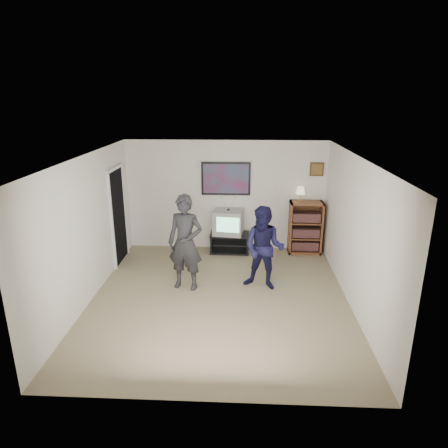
# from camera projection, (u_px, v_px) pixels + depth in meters

# --- Properties ---
(room_shell) EXTENTS (4.51, 5.00, 2.51)m
(room_shell) POSITION_uv_depth(u_px,v_px,m) (220.00, 226.00, 7.02)
(room_shell) COLOR brown
(room_shell) RESTS_ON ground
(media_stand) EXTENTS (0.89, 0.51, 0.44)m
(media_stand) POSITION_uv_depth(u_px,v_px,m) (230.00, 242.00, 9.12)
(media_stand) COLOR black
(media_stand) RESTS_ON room_shell
(crt_television) EXTENTS (0.71, 0.62, 0.55)m
(crt_television) POSITION_uv_depth(u_px,v_px,m) (228.00, 222.00, 8.97)
(crt_television) COLOR #989893
(crt_television) RESTS_ON media_stand
(bookshelf) EXTENTS (0.72, 0.41, 1.19)m
(bookshelf) POSITION_uv_depth(u_px,v_px,m) (305.00, 227.00, 8.97)
(bookshelf) COLOR #5D2F1C
(bookshelf) RESTS_ON room_shell
(table_lamp) EXTENTS (0.21, 0.21, 0.33)m
(table_lamp) POSITION_uv_depth(u_px,v_px,m) (300.00, 194.00, 8.79)
(table_lamp) COLOR beige
(table_lamp) RESTS_ON bookshelf
(person_tall) EXTENTS (0.72, 0.55, 1.78)m
(person_tall) POSITION_uv_depth(u_px,v_px,m) (185.00, 243.00, 7.22)
(person_tall) COLOR black
(person_tall) RESTS_ON room_shell
(person_short) EXTENTS (0.90, 0.79, 1.57)m
(person_short) POSITION_uv_depth(u_px,v_px,m) (264.00, 248.00, 7.24)
(person_short) COLOR #141334
(person_short) RESTS_ON room_shell
(controller_left) EXTENTS (0.05, 0.12, 0.03)m
(controller_left) POSITION_uv_depth(u_px,v_px,m) (189.00, 222.00, 7.34)
(controller_left) COLOR white
(controller_left) RESTS_ON person_tall
(controller_right) EXTENTS (0.07, 0.12, 0.03)m
(controller_right) POSITION_uv_depth(u_px,v_px,m) (261.00, 228.00, 7.40)
(controller_right) COLOR white
(controller_right) RESTS_ON person_short
(poster) EXTENTS (1.10, 0.03, 0.75)m
(poster) POSITION_uv_depth(u_px,v_px,m) (226.00, 179.00, 8.91)
(poster) COLOR black
(poster) RESTS_ON room_shell
(air_vent) EXTENTS (0.28, 0.02, 0.14)m
(air_vent) POSITION_uv_depth(u_px,v_px,m) (201.00, 165.00, 8.85)
(air_vent) COLOR white
(air_vent) RESTS_ON room_shell
(small_picture) EXTENTS (0.30, 0.03, 0.30)m
(small_picture) POSITION_uv_depth(u_px,v_px,m) (317.00, 169.00, 8.75)
(small_picture) COLOR #382311
(small_picture) RESTS_ON room_shell
(doorway) EXTENTS (0.03, 0.85, 2.00)m
(doorway) POSITION_uv_depth(u_px,v_px,m) (118.00, 216.00, 8.39)
(doorway) COLOR black
(doorway) RESTS_ON room_shell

